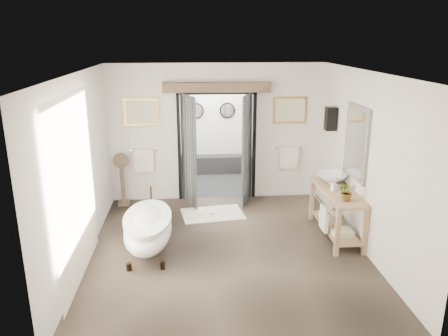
{
  "coord_description": "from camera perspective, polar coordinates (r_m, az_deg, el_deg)",
  "views": [
    {
      "loc": [
        -0.57,
        -6.53,
        3.42
      ],
      "look_at": [
        0.0,
        0.6,
        1.25
      ],
      "focal_mm": 35.0,
      "sensor_mm": 36.0,
      "label": 1
    }
  ],
  "objects": [
    {
      "name": "ground_plane",
      "position": [
        7.39,
        0.38,
        -10.68
      ],
      "size": [
        5.0,
        5.0,
        0.0
      ],
      "primitive_type": "plane",
      "color": "brown"
    },
    {
      "name": "room_shell",
      "position": [
        6.62,
        0.19,
        3.24
      ],
      "size": [
        4.52,
        5.02,
        2.91
      ],
      "color": "silver",
      "rests_on": "ground_plane"
    },
    {
      "name": "shower_room",
      "position": [
        10.83,
        -1.44,
        3.45
      ],
      "size": [
        2.22,
        2.01,
        2.51
      ],
      "color": "black",
      "rests_on": "ground_plane"
    },
    {
      "name": "back_wall_dressing",
      "position": [
        9.05,
        -0.87,
        5.05
      ],
      "size": [
        3.82,
        0.78,
        2.52
      ],
      "color": "black",
      "rests_on": "ground_plane"
    },
    {
      "name": "clawfoot_tub",
      "position": [
        7.29,
        -9.89,
        -7.74
      ],
      "size": [
        0.77,
        1.73,
        0.84
      ],
      "color": "black",
      "rests_on": "ground_plane"
    },
    {
      "name": "vanity",
      "position": [
        7.93,
        14.38,
        -5.24
      ],
      "size": [
        0.57,
        1.6,
        0.85
      ],
      "color": "tan",
      "rests_on": "ground_plane"
    },
    {
      "name": "pedestal_mirror",
      "position": [
        9.33,
        -13.12,
        -1.89
      ],
      "size": [
        0.34,
        0.22,
        1.13
      ],
      "color": "brown",
      "rests_on": "ground_plane"
    },
    {
      "name": "rug",
      "position": [
        8.78,
        -1.49,
        -6.0
      ],
      "size": [
        1.3,
        0.96,
        0.01
      ],
      "primitive_type": "cube",
      "rotation": [
        0.0,
        0.0,
        0.14
      ],
      "color": "beige",
      "rests_on": "ground_plane"
    },
    {
      "name": "slippers",
      "position": [
        8.79,
        -2.38,
        -5.76
      ],
      "size": [
        0.32,
        0.24,
        0.05
      ],
      "color": "silver",
      "rests_on": "rug"
    },
    {
      "name": "basin",
      "position": [
        8.14,
        13.89,
        -1.31
      ],
      "size": [
        0.65,
        0.65,
        0.19
      ],
      "primitive_type": "imported",
      "rotation": [
        0.0,
        0.0,
        0.18
      ],
      "color": "white",
      "rests_on": "vanity"
    },
    {
      "name": "plant",
      "position": [
        7.35,
        15.78,
        -2.98
      ],
      "size": [
        0.29,
        0.25,
        0.3
      ],
      "primitive_type": "imported",
      "rotation": [
        0.0,
        0.0,
        0.05
      ],
      "color": "gray",
      "rests_on": "vanity"
    },
    {
      "name": "soap_bottle_a",
      "position": [
        7.76,
        14.2,
        -2.23
      ],
      "size": [
        0.11,
        0.11,
        0.19
      ],
      "primitive_type": "imported",
      "rotation": [
        0.0,
        0.0,
        0.34
      ],
      "color": "gray",
      "rests_on": "vanity"
    },
    {
      "name": "soap_bottle_b",
      "position": [
        8.43,
        12.97,
        -0.66
      ],
      "size": [
        0.16,
        0.16,
        0.18
      ],
      "primitive_type": "imported",
      "rotation": [
        0.0,
        0.0,
        0.17
      ],
      "color": "gray",
      "rests_on": "vanity"
    }
  ]
}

